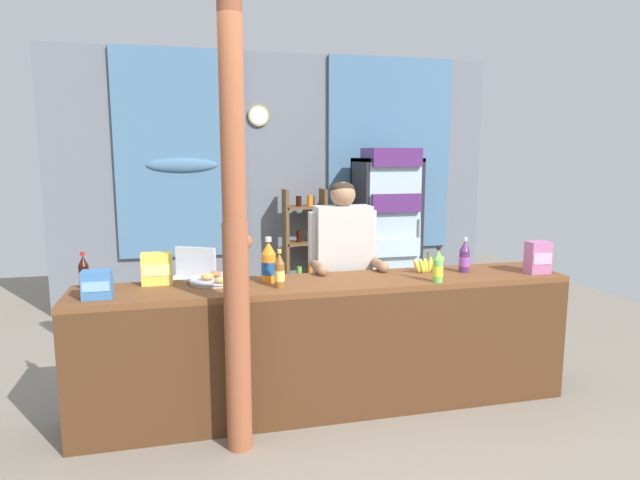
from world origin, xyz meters
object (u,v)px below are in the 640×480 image
(soda_bottle_grape_soda, at_px, (464,257))
(soda_bottle_iced_tea, at_px, (280,271))
(stall_counter, at_px, (334,334))
(soda_bottle_cola, at_px, (84,273))
(soda_bottle_orange_soda, at_px, (269,263))
(bottle_shelf_rack, at_px, (305,246))
(drink_fridge, at_px, (387,222))
(shopkeeper, at_px, (343,258))
(banana_bunch, at_px, (429,265))
(timber_post, at_px, (235,233))
(soda_bottle_lime_soda, at_px, (438,267))
(pastry_tray, at_px, (218,279))
(snack_box_wafer, at_px, (538,257))
(snack_box_instant_noodle, at_px, (157,269))
(plastic_lawn_chair, at_px, (190,287))
(snack_box_biscuit, at_px, (97,284))

(soda_bottle_grape_soda, distance_m, soda_bottle_iced_tea, 1.39)
(stall_counter, height_order, soda_bottle_cola, soda_bottle_cola)
(stall_counter, xyz_separation_m, soda_bottle_orange_soda, (-0.40, 0.18, 0.47))
(soda_bottle_orange_soda, bearing_deg, soda_bottle_iced_tea, -75.79)
(stall_counter, xyz_separation_m, bottle_shelf_rack, (0.38, 2.64, 0.15))
(drink_fridge, height_order, soda_bottle_iced_tea, drink_fridge)
(drink_fridge, distance_m, soda_bottle_grape_soda, 2.26)
(drink_fridge, height_order, soda_bottle_grape_soda, drink_fridge)
(shopkeeper, distance_m, banana_bunch, 0.65)
(timber_post, relative_size, soda_bottle_lime_soda, 11.12)
(bottle_shelf_rack, height_order, pastry_tray, bottle_shelf_rack)
(shopkeeper, distance_m, pastry_tray, 1.00)
(stall_counter, distance_m, pastry_tray, 0.86)
(soda_bottle_orange_soda, bearing_deg, bottle_shelf_rack, 72.36)
(soda_bottle_iced_tea, distance_m, snack_box_wafer, 1.88)
(soda_bottle_grape_soda, distance_m, snack_box_wafer, 0.52)
(bottle_shelf_rack, relative_size, soda_bottle_grape_soda, 5.32)
(shopkeeper, bearing_deg, bottle_shelf_rack, 85.74)
(drink_fridge, height_order, snack_box_instant_noodle, drink_fridge)
(snack_box_instant_noodle, height_order, pastry_tray, snack_box_instant_noodle)
(plastic_lawn_chair, xyz_separation_m, snack_box_wafer, (2.44, -1.88, 0.53))
(drink_fridge, relative_size, pastry_tray, 4.74)
(shopkeeper, distance_m, snack_box_biscuit, 1.76)
(stall_counter, xyz_separation_m, soda_bottle_lime_soda, (0.70, -0.10, 0.45))
(soda_bottle_grape_soda, distance_m, snack_box_instant_noodle, 2.16)
(bottle_shelf_rack, bearing_deg, snack_box_wafer, -66.55)
(soda_bottle_cola, distance_m, banana_bunch, 2.35)
(soda_bottle_iced_tea, distance_m, pastry_tray, 0.46)
(soda_bottle_grape_soda, height_order, snack_box_biscuit, soda_bottle_grape_soda)
(snack_box_biscuit, bearing_deg, bottle_shelf_rack, 54.99)
(snack_box_biscuit, bearing_deg, shopkeeper, 17.59)
(snack_box_instant_noodle, distance_m, snack_box_biscuit, 0.43)
(bottle_shelf_rack, height_order, banana_bunch, bottle_shelf_rack)
(shopkeeper, bearing_deg, stall_counter, -111.86)
(snack_box_instant_noodle, bearing_deg, soda_bottle_iced_tea, -20.13)
(stall_counter, distance_m, snack_box_biscuit, 1.52)
(soda_bottle_cola, bearing_deg, snack_box_instant_noodle, -2.49)
(drink_fridge, xyz_separation_m, plastic_lawn_chair, (-2.20, -0.53, -0.50))
(banana_bunch, bearing_deg, stall_counter, -165.94)
(snack_box_biscuit, height_order, banana_bunch, snack_box_biscuit)
(banana_bunch, bearing_deg, plastic_lawn_chair, 135.23)
(soda_bottle_iced_tea, relative_size, banana_bunch, 0.94)
(timber_post, relative_size, soda_bottle_cola, 11.76)
(snack_box_wafer, distance_m, snack_box_biscuit, 2.99)
(stall_counter, height_order, snack_box_wafer, snack_box_wafer)
(soda_bottle_orange_soda, height_order, soda_bottle_lime_soda, soda_bottle_orange_soda)
(shopkeeper, bearing_deg, soda_bottle_iced_tea, -137.25)
(plastic_lawn_chair, relative_size, soda_bottle_orange_soda, 2.81)
(soda_bottle_cola, height_order, snack_box_instant_noodle, soda_bottle_cola)
(soda_bottle_iced_tea, bearing_deg, snack_box_wafer, -0.67)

